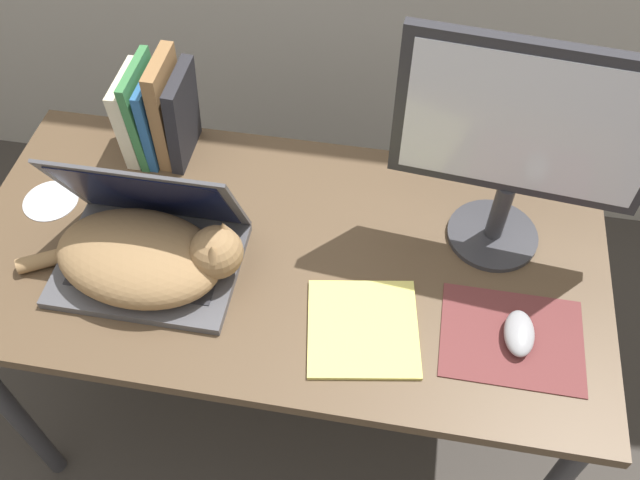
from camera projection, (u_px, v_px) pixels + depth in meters
name	position (u px, v px, depth m)	size (l,w,h in m)	color
desk	(285.00, 275.00, 1.47)	(1.33, 0.67, 0.75)	brown
laptop	(149.00, 244.00, 1.35)	(0.36, 0.27, 0.26)	#4C4C51
cat	(147.00, 257.00, 1.32)	(0.46, 0.26, 0.14)	#99754C
external_monitor	(522.00, 141.00, 1.21)	(0.47, 0.19, 0.48)	#333338
mousepad	(512.00, 338.00, 1.27)	(0.27, 0.21, 0.00)	brown
computer_mouse	(519.00, 333.00, 1.26)	(0.06, 0.10, 0.03)	#99999E
book_row	(157.00, 113.00, 1.50)	(0.15, 0.16, 0.26)	beige
notepad	(363.00, 328.00, 1.28)	(0.24, 0.24, 0.01)	#E5DB6B
cd_disc	(51.00, 201.00, 1.49)	(0.12, 0.12, 0.00)	silver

